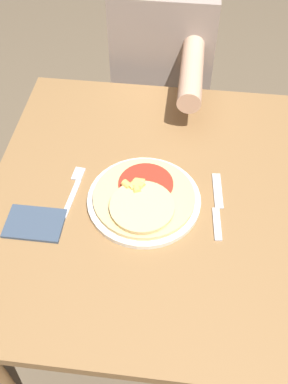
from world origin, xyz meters
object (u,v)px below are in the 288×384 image
object	(u,v)px
pizza	(143,198)
knife	(217,207)
dining_table	(159,223)
plate	(144,200)
person_diner	(163,74)
fork	(74,188)

from	to	relation	value
pizza	knife	xyz separation A→B (m)	(0.19, 0.01, -0.02)
dining_table	plate	size ratio (longest dim) A/B	3.17
plate	person_diner	xyz separation A→B (m)	(-0.01, 0.68, -0.09)
plate	person_diner	distance (m)	0.69
plate	knife	world-z (taller)	plate
pizza	person_diner	size ratio (longest dim) A/B	0.23
dining_table	fork	world-z (taller)	fork
plate	pizza	distance (m)	0.02
fork	person_diner	world-z (taller)	person_diner
pizza	fork	bearing A→B (deg)	171.48
dining_table	person_diner	world-z (taller)	person_diner
pizza	knife	distance (m)	0.19
plate	fork	size ratio (longest dim) A/B	1.68
pizza	knife	size ratio (longest dim) A/B	1.20
pizza	knife	world-z (taller)	pizza
dining_table	person_diner	bearing A→B (deg)	94.39
fork	knife	xyz separation A→B (m)	(0.38, -0.02, -0.00)
plate	pizza	size ratio (longest dim) A/B	1.12
plate	fork	xyz separation A→B (m)	(-0.19, 0.02, -0.00)
person_diner	dining_table	bearing A→B (deg)	-85.61
plate	fork	distance (m)	0.19
knife	pizza	bearing A→B (deg)	-176.78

